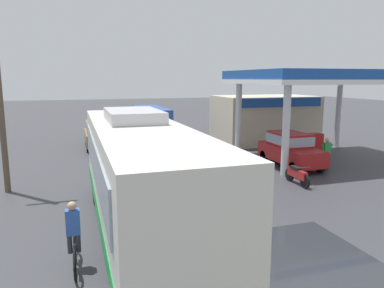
# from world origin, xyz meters

# --- Properties ---
(ground) EXTENTS (120.00, 120.00, 0.00)m
(ground) POSITION_xyz_m (0.00, 20.00, 0.00)
(ground) COLOR #38383D
(lane_divider_stripe) EXTENTS (0.16, 50.00, 0.01)m
(lane_divider_stripe) POSITION_xyz_m (0.00, 15.00, 0.00)
(lane_divider_stripe) COLOR #D8CC4C
(lane_divider_stripe) RESTS_ON ground
(wet_puddle_patch) EXTENTS (4.09, 4.92, 0.01)m
(wet_puddle_patch) POSITION_xyz_m (1.56, 0.95, 0.00)
(wet_puddle_patch) COLOR #26282D
(wet_puddle_patch) RESTS_ON ground
(coach_bus_main) EXTENTS (2.60, 11.04, 3.69)m
(coach_bus_main) POSITION_xyz_m (-1.96, 4.23, 1.72)
(coach_bus_main) COLOR silver
(coach_bus_main) RESTS_ON ground
(gas_station_roadside) EXTENTS (9.10, 11.95, 5.10)m
(gas_station_roadside) POSITION_xyz_m (9.62, 15.89, 2.63)
(gas_station_roadside) COLOR #194799
(gas_station_roadside) RESTS_ON ground
(car_at_pump) EXTENTS (1.70, 4.20, 1.82)m
(car_at_pump) POSITION_xyz_m (7.14, 10.45, 1.01)
(car_at_pump) COLOR maroon
(car_at_pump) RESTS_ON ground
(minibus_opposing_lane) EXTENTS (2.04, 6.13, 2.44)m
(minibus_opposing_lane) POSITION_xyz_m (1.93, 21.78, 1.47)
(minibus_opposing_lane) COLOR #264C9E
(minibus_opposing_lane) RESTS_ON ground
(cyclist_on_shoulder) EXTENTS (0.34, 1.82, 1.72)m
(cyclist_on_shoulder) POSITION_xyz_m (-3.90, 2.67, 0.78)
(cyclist_on_shoulder) COLOR black
(cyclist_on_shoulder) RESTS_ON ground
(motorcycle_parked_forecourt) EXTENTS (0.55, 1.80, 0.92)m
(motorcycle_parked_forecourt) POSITION_xyz_m (5.55, 7.35, 0.44)
(motorcycle_parked_forecourt) COLOR black
(motorcycle_parked_forecourt) RESTS_ON ground
(pedestrian_near_pump) EXTENTS (0.55, 0.22, 1.66)m
(pedestrian_near_pump) POSITION_xyz_m (8.54, 9.27, 0.93)
(pedestrian_near_pump) COLOR #33333F
(pedestrian_near_pump) RESTS_ON ground
(car_trailing_behind_bus) EXTENTS (1.70, 4.20, 1.82)m
(car_trailing_behind_bus) POSITION_xyz_m (-2.25, 19.22, 1.01)
(car_trailing_behind_bus) COLOR olive
(car_trailing_behind_bus) RESTS_ON ground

